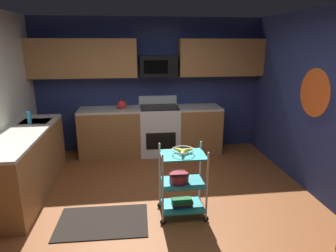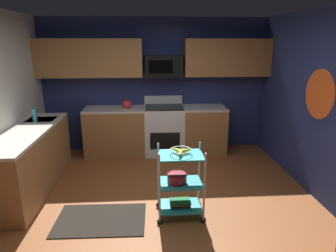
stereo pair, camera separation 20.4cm
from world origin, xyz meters
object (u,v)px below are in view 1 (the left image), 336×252
Objects in this scene: book_stack at (182,203)px; dish_soap_bottle at (29,117)px; microwave at (158,66)px; oven_range at (159,129)px; mixing_bowl_large at (179,178)px; kettle at (122,105)px; rolling_cart at (182,182)px; fruit_bowl at (183,151)px.

book_stack is 1.32× the size of dish_soap_bottle.
dish_soap_bottle is (-2.10, -1.01, -0.68)m from microwave.
oven_range is 2.35m from dish_soap_bottle.
mixing_bowl_large is at bearing -31.78° from dish_soap_bottle.
book_stack is 2.50m from kettle.
dish_soap_bottle is (-2.18, 1.32, 0.57)m from rolling_cart.
rolling_cart is 0.28m from book_stack.
microwave reaches higher than oven_range.
microwave is at bearing 90.26° from oven_range.
kettle is (-0.75, 2.23, 0.48)m from mixing_bowl_large.
kettle is at bearing -171.29° from microwave.
dish_soap_bottle reaches higher than oven_range.
kettle reaches higher than fruit_bowl.
dish_soap_bottle reaches higher than rolling_cart.
mixing_bowl_large is 2.56m from dish_soap_bottle.
book_stack is at bearing -87.91° from oven_range.
mixing_bowl_large is 0.95× the size of kettle.
oven_range reaches higher than book_stack.
oven_range reaches higher than fruit_bowl.
microwave is 2.65× the size of book_stack.
fruit_bowl is 1.36× the size of dish_soap_bottle.
mixing_bowl_large is 2.40m from kettle.
dish_soap_bottle is at bearing -147.00° from kettle.
microwave reaches higher than kettle.
oven_range is 2.23m from rolling_cart.
microwave reaches higher than mixing_bowl_large.
kettle reaches higher than dish_soap_bottle.
microwave is 2.48m from fruit_bowl.
microwave is at bearing 92.01° from fruit_bowl.
fruit_bowl is at bearing -87.91° from oven_range.
dish_soap_bottle is (-2.18, 1.32, 0.14)m from fruit_bowl.
fruit_bowl is (-0.00, -0.00, 0.42)m from rolling_cart.
kettle is at bearing 108.57° from mixing_bowl_large.
oven_range is at bearing 92.09° from rolling_cart.
fruit_bowl is at bearing -87.99° from microwave.
book_stack is at bearing -31.28° from dish_soap_bottle.
mixing_bowl_large is at bearing -180.00° from rolling_cart.
rolling_cart is 2.42m from kettle.
dish_soap_bottle is at bearing 148.72° from fruit_bowl.
kettle is at bearing 109.55° from book_stack.
kettle is at bearing 109.55° from rolling_cart.
oven_range reaches higher than rolling_cart.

